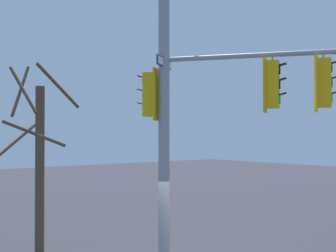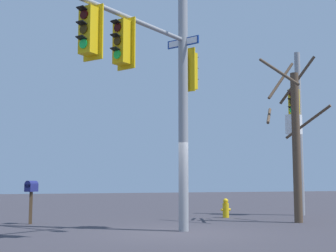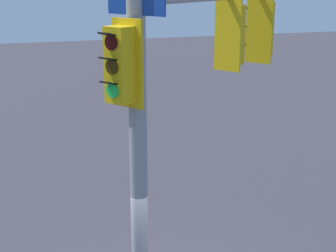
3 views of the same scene
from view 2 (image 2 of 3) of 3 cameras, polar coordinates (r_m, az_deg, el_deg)
name	(u,v)px [view 2 (image 2 of 3)]	position (r m, az deg, el deg)	size (l,w,h in m)	color
ground_plane	(173,233)	(13.16, 0.56, -12.78)	(80.00, 80.00, 0.00)	#37353C
main_signal_pole_assembly	(170,49)	(13.28, 0.21, 9.33)	(6.00, 3.25, 9.60)	gray
secondary_pole_assembly	(297,125)	(20.29, 15.30, 0.11)	(0.84, 0.63, 6.81)	gray
fire_hydrant	(226,209)	(18.49, 6.99, -9.87)	(0.38, 0.24, 0.73)	yellow
mailbox	(31,190)	(16.30, -16.18, -7.42)	(0.46, 0.49, 1.41)	#4C3823
bare_tree_behind_pole	(295,136)	(16.89, 15.04, -1.21)	(2.53, 2.35, 5.86)	brown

